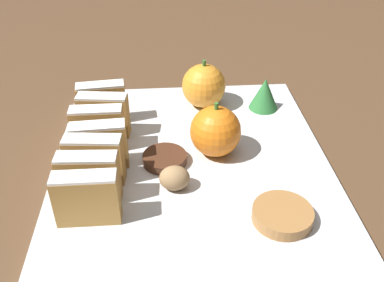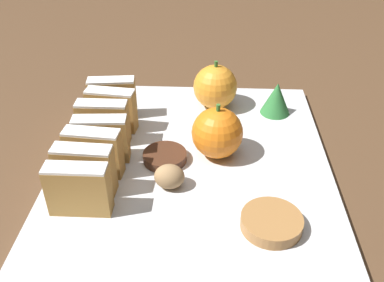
{
  "view_description": "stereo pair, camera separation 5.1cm",
  "coord_description": "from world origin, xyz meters",
  "px_view_note": "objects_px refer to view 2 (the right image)",
  "views": [
    {
      "loc": [
        -0.03,
        -0.42,
        0.33
      ],
      "look_at": [
        0.0,
        0.0,
        0.04
      ],
      "focal_mm": 40.0,
      "sensor_mm": 36.0,
      "label": 1
    },
    {
      "loc": [
        0.02,
        -0.42,
        0.33
      ],
      "look_at": [
        0.0,
        0.0,
        0.04
      ],
      "focal_mm": 40.0,
      "sensor_mm": 36.0,
      "label": 2
    }
  ],
  "objects_px": {
    "walnut": "(169,176)",
    "orange_near": "(217,133)",
    "chocolate_cookie": "(165,155)",
    "orange_far": "(215,87)"
  },
  "relations": [
    {
      "from": "orange_far",
      "to": "walnut",
      "type": "distance_m",
      "value": 0.19
    },
    {
      "from": "orange_near",
      "to": "walnut",
      "type": "distance_m",
      "value": 0.09
    },
    {
      "from": "walnut",
      "to": "chocolate_cookie",
      "type": "distance_m",
      "value": 0.05
    },
    {
      "from": "orange_far",
      "to": "chocolate_cookie",
      "type": "relative_size",
      "value": 1.34
    },
    {
      "from": "walnut",
      "to": "chocolate_cookie",
      "type": "relative_size",
      "value": 0.64
    },
    {
      "from": "orange_far",
      "to": "walnut",
      "type": "bearing_deg",
      "value": -105.19
    },
    {
      "from": "orange_far",
      "to": "chocolate_cookie",
      "type": "height_order",
      "value": "orange_far"
    },
    {
      "from": "orange_near",
      "to": "orange_far",
      "type": "xyz_separation_m",
      "value": [
        -0.0,
        0.12,
        0.0
      ]
    },
    {
      "from": "walnut",
      "to": "orange_near",
      "type": "bearing_deg",
      "value": 50.69
    },
    {
      "from": "walnut",
      "to": "chocolate_cookie",
      "type": "bearing_deg",
      "value": 101.22
    }
  ]
}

